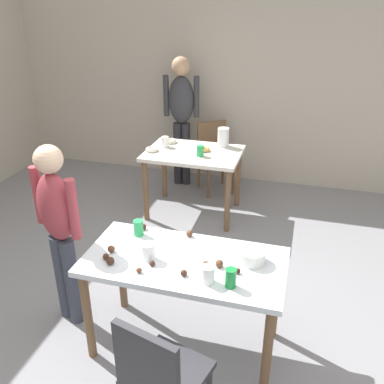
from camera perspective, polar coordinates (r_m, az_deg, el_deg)
The scene contains 32 objects.
ground_plane at distance 3.25m, azimuth -2.72°, elevation -20.17°, with size 6.40×6.40×0.00m, color gray.
wall_back at distance 5.49m, azimuth 7.86°, elevation 14.62°, with size 6.40×0.10×2.60m, color #BCB2A3.
dining_table_near at distance 2.82m, azimuth -1.06°, elevation -10.91°, with size 1.32×0.66×0.75m.
dining_table_far at distance 4.63m, azimuth 0.19°, elevation 4.23°, with size 1.04×0.74×0.75m.
chair_near_table at distance 2.42m, azimuth -4.50°, elevation -23.67°, with size 0.49×0.49×0.87m.
chair_far_table at distance 5.31m, azimuth 3.05°, elevation 5.44°, with size 0.56×0.56×0.87m.
person_girl_near at distance 3.10m, azimuth -17.80°, elevation -4.07°, with size 0.45×0.30×1.43m.
person_adult_far at distance 5.31m, azimuth -1.45°, elevation 11.12°, with size 0.45×0.23×1.64m.
mixing_bowl at distance 2.74m, azimuth 8.20°, elevation -8.65°, with size 0.18×0.18×0.09m, color white.
soda_can at distance 2.51m, azimuth 5.31°, elevation -11.61°, with size 0.07×0.07×0.12m, color #198438.
fork_near at distance 2.75m, azimuth -0.72°, elevation -9.24°, with size 0.17×0.02×0.01m, color silver.
cup_near_0 at distance 2.75m, azimuth -5.95°, elevation -8.09°, with size 0.09×0.09×0.11m, color white.
cup_near_1 at distance 2.54m, azimuth 2.19°, elevation -11.19°, with size 0.08×0.08×0.11m, color white.
cup_near_2 at distance 3.01m, azimuth -7.34°, elevation -4.88°, with size 0.07×0.07×0.12m, color green.
cake_ball_0 at distance 2.80m, azimuth -11.68°, elevation -8.65°, with size 0.04×0.04×0.04m, color #3D2319.
cake_ball_1 at distance 2.65m, azimuth -7.25°, elevation -10.57°, with size 0.04×0.04×0.04m, color brown.
cake_ball_2 at distance 2.62m, azimuth 5.35°, elevation -10.93°, with size 0.04×0.04×0.04m, color brown.
cake_ball_3 at distance 2.67m, azimuth 1.94°, elevation -9.94°, with size 0.05×0.05×0.05m, color #3D2319.
cake_ball_4 at distance 2.87m, azimuth -10.98°, elevation -7.65°, with size 0.05×0.05×0.05m, color brown.
cake_ball_5 at distance 2.68m, azimuth 3.76°, elevation -9.75°, with size 0.05×0.05×0.05m, color brown.
cake_ball_6 at distance 2.75m, azimuth -11.11°, elevation -9.22°, with size 0.05×0.05×0.05m, color #3D2319.
cake_ball_7 at distance 2.99m, azimuth -0.35°, elevation -5.71°, with size 0.05×0.05×0.05m, color brown.
cake_ball_8 at distance 2.70m, azimuth -5.47°, elevation -9.70°, with size 0.04×0.04×0.04m, color #3D2319.
cake_ball_9 at distance 3.09m, azimuth -6.66°, elevation -4.75°, with size 0.04×0.04×0.04m, color #3D2319.
cake_ball_10 at distance 2.64m, azimuth 6.25°, elevation -10.67°, with size 0.04×0.04×0.04m, color #3D2319.
cake_ball_11 at distance 2.61m, azimuth -1.13°, elevation -11.00°, with size 0.04×0.04×0.04m, color #3D2319.
pitcher_far at distance 4.74m, azimuth 4.30°, elevation 7.48°, with size 0.13×0.13×0.21m, color white.
cup_far_0 at distance 4.44m, azimuth 1.12°, elevation 5.63°, with size 0.08×0.08×0.11m, color green.
cup_far_1 at distance 4.73m, azimuth -3.70°, elevation 6.87°, with size 0.08×0.08×0.12m, color white.
donut_far_0 at distance 4.62m, azimuth -5.51°, elevation 5.83°, with size 0.14×0.14×0.04m, color white.
donut_far_1 at distance 4.60m, azimuth 1.65°, elevation 5.85°, with size 0.13×0.13×0.04m, color gold.
donut_far_2 at distance 4.87m, azimuth -2.96°, elevation 6.98°, with size 0.14×0.14×0.04m, color white.
Camera 1 is at (0.75, -2.14, 2.33)m, focal length 39.02 mm.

